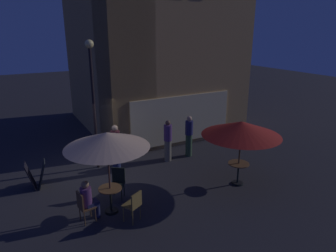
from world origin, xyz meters
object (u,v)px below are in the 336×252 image
object	(u,v)px
patio_umbrella_0	(107,140)
cafe_chair_2	(84,205)
patron_seated_0	(88,198)
patron_standing_1	(168,141)
cafe_chair_1	(118,180)
patron_standing_3	(116,148)
cafe_chair_0	(134,204)
cafe_table_1	(238,169)
menu_sandwich_board	(36,175)
patron_standing_2	(189,136)
cafe_table_0	(110,195)
street_lamp_near_corner	(92,86)
patio_umbrella_1	(241,129)

from	to	relation	value
patio_umbrella_0	cafe_chair_2	world-z (taller)	patio_umbrella_0
patron_seated_0	patron_standing_1	bearing A→B (deg)	23.53
patio_umbrella_0	cafe_chair_1	distance (m)	1.87
cafe_chair_2	patron_standing_3	bearing A→B (deg)	44.72
cafe_chair_0	cafe_chair_2	xyz separation A→B (m)	(-1.21, 0.63, -0.01)
cafe_table_1	patron_standing_1	bearing A→B (deg)	111.80
cafe_table_1	cafe_chair_0	bearing A→B (deg)	-175.52
patio_umbrella_0	patron_seated_0	world-z (taller)	patio_umbrella_0
patron_standing_3	menu_sandwich_board	bearing A→B (deg)	-86.01
menu_sandwich_board	cafe_chair_0	distance (m)	3.94
cafe_chair_0	patron_standing_2	xyz separation A→B (m)	(3.78, 3.19, 0.32)
cafe_table_0	patron_standing_1	world-z (taller)	patron_standing_1
patio_umbrella_0	cafe_chair_2	size ratio (longest dim) A/B	2.64
patio_umbrella_0	cafe_chair_1	bearing A→B (deg)	55.71
cafe_table_1	cafe_chair_1	world-z (taller)	cafe_chair_1
street_lamp_near_corner	cafe_table_0	size ratio (longest dim) A/B	6.14
patron_seated_0	patron_standing_2	bearing A→B (deg)	17.88
cafe_chair_0	cafe_table_0	bearing A→B (deg)	0.00
patron_standing_3	patron_standing_1	bearing A→B (deg)	95.09
patio_umbrella_1	patron_standing_1	distance (m)	3.29
menu_sandwich_board	patron_standing_2	distance (m)	5.90
cafe_table_0	cafe_chair_2	distance (m)	0.81
cafe_chair_1	patron_standing_3	size ratio (longest dim) A/B	0.53
menu_sandwich_board	patio_umbrella_0	distance (m)	3.54
cafe_chair_2	street_lamp_near_corner	bearing A→B (deg)	57.96
patio_umbrella_1	patron_standing_3	bearing A→B (deg)	138.51
menu_sandwich_board	patio_umbrella_0	size ratio (longest dim) A/B	0.37
patio_umbrella_1	patron_seated_0	size ratio (longest dim) A/B	2.10
cafe_table_0	patio_umbrella_0	bearing A→B (deg)	-90.00
patron_standing_1	cafe_table_1	bearing A→B (deg)	51.81
patron_seated_0	patron_standing_2	world-z (taller)	patron_standing_2
cafe_chair_1	cafe_table_1	bearing A→B (deg)	107.47
street_lamp_near_corner	patron_standing_3	world-z (taller)	street_lamp_near_corner
patron_standing_1	patron_standing_2	xyz separation A→B (m)	(0.99, 0.01, 0.02)
patron_seated_0	patron_standing_2	xyz separation A→B (m)	(4.84, 2.53, 0.19)
patio_umbrella_0	cafe_chair_0	world-z (taller)	patio_umbrella_0
patron_standing_1	patron_standing_3	world-z (taller)	patron_standing_3
menu_sandwich_board	cafe_chair_0	size ratio (longest dim) A/B	0.99
cafe_chair_0	patron_standing_2	world-z (taller)	patron_standing_2
cafe_table_1	cafe_chair_2	distance (m)	5.15
cafe_chair_0	cafe_chair_2	world-z (taller)	cafe_chair_2
menu_sandwich_board	patron_standing_3	xyz separation A→B (m)	(2.75, -0.11, 0.45)
street_lamp_near_corner	patio_umbrella_0	size ratio (longest dim) A/B	1.94
street_lamp_near_corner	cafe_chair_2	xyz separation A→B (m)	(-1.34, -3.28, -2.59)
cafe_table_1	patron_seated_0	distance (m)	5.01
patron_seated_0	patron_standing_3	size ratio (longest dim) A/B	0.68
cafe_table_1	cafe_chair_0	size ratio (longest dim) A/B	0.85
cafe_chair_2	cafe_chair_1	bearing A→B (deg)	23.65
patron_seated_0	cafe_table_1	bearing A→B (deg)	-13.68
patron_seated_0	patron_standing_2	distance (m)	5.47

